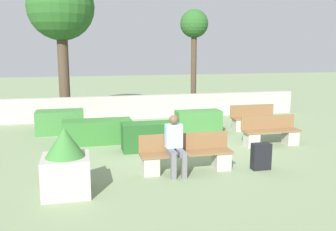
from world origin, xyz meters
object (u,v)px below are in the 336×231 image
at_px(planter_corner_left, 66,164).
at_px(tree_center_left, 194,29).
at_px(tree_leftmost, 61,9).
at_px(bench_front, 186,157).
at_px(bench_left_side, 271,134).
at_px(person_seated_man, 175,142).
at_px(bench_right_side, 254,120).
at_px(suitcase, 261,156).

distance_m(planter_corner_left, tree_center_left, 11.00).
height_order(planter_corner_left, tree_leftmost, tree_leftmost).
distance_m(bench_front, tree_leftmost, 9.26).
bearing_deg(bench_left_side, tree_center_left, 102.47).
bearing_deg(person_seated_man, tree_center_left, 70.24).
distance_m(bench_front, bench_right_side, 5.24).
bearing_deg(person_seated_man, tree_leftmost, 108.44).
bearing_deg(suitcase, tree_leftmost, 120.14).
distance_m(bench_front, bench_left_side, 3.53).
bearing_deg(tree_center_left, tree_leftmost, -175.33).
bearing_deg(bench_right_side, suitcase, -124.90).
bearing_deg(bench_right_side, person_seated_man, -145.30).
relative_size(bench_right_side, suitcase, 2.00).
height_order(planter_corner_left, suitcase, planter_corner_left).
relative_size(planter_corner_left, tree_leftmost, 0.23).
xyz_separation_m(person_seated_man, tree_center_left, (3.02, 8.41, 2.95)).
xyz_separation_m(person_seated_man, planter_corner_left, (-2.36, -0.67, -0.14)).
bearing_deg(person_seated_man, suitcase, -4.24).
height_order(bench_left_side, bench_right_side, same).
bearing_deg(planter_corner_left, suitcase, 6.69).
xyz_separation_m(bench_right_side, person_seated_man, (-3.89, -3.96, 0.42)).
distance_m(bench_left_side, tree_center_left, 7.37).
relative_size(person_seated_man, suitcase, 1.62).
bearing_deg(bench_front, bench_right_side, 46.80).
distance_m(bench_front, tree_center_left, 9.33).
relative_size(bench_right_side, tree_leftmost, 0.29).
bearing_deg(planter_corner_left, bench_front, 16.94).
xyz_separation_m(bench_right_side, planter_corner_left, (-6.26, -4.63, 0.28)).
distance_m(bench_left_side, suitcase, 2.42).
relative_size(bench_front, suitcase, 2.62).
bearing_deg(bench_right_side, tree_center_left, 90.28).
bearing_deg(person_seated_man, bench_left_side, 28.74).
height_order(bench_left_side, tree_center_left, tree_center_left).
height_order(suitcase, tree_center_left, tree_center_left).
height_order(bench_front, planter_corner_left, planter_corner_left).
xyz_separation_m(tree_leftmost, tree_center_left, (5.67, 0.46, -0.67)).
xyz_separation_m(bench_left_side, tree_center_left, (-0.37, 6.55, 3.37)).
relative_size(bench_left_side, bench_right_side, 1.04).
distance_m(bench_left_side, tree_leftmost, 9.48).
distance_m(planter_corner_left, suitcase, 4.46).
bearing_deg(tree_leftmost, bench_left_side, -45.20).
xyz_separation_m(planter_corner_left, tree_center_left, (5.38, 9.08, 3.09)).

